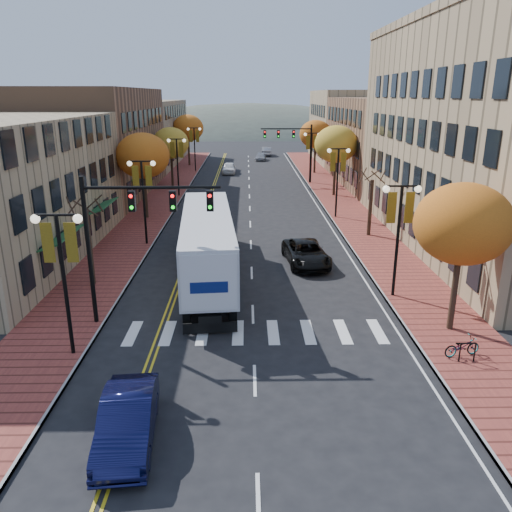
{
  "coord_description": "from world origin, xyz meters",
  "views": [
    {
      "loc": [
        -0.25,
        -18.56,
        10.33
      ],
      "look_at": [
        0.2,
        6.54,
        2.2
      ],
      "focal_mm": 35.0,
      "sensor_mm": 36.0,
      "label": 1
    }
  ],
  "objects_px": {
    "semi_truck": "(207,238)",
    "navy_sedan": "(127,420)",
    "black_suv": "(306,253)",
    "bicycle": "(462,347)"
  },
  "relations": [
    {
      "from": "semi_truck",
      "to": "navy_sedan",
      "type": "xyz_separation_m",
      "value": [
        -1.4,
        -14.81,
        -1.64
      ]
    },
    {
      "from": "navy_sedan",
      "to": "black_suv",
      "type": "xyz_separation_m",
      "value": [
        7.47,
        17.01,
        -0.01
      ]
    },
    {
      "from": "semi_truck",
      "to": "bicycle",
      "type": "xyz_separation_m",
      "value": [
        11.07,
        -9.94,
        -1.82
      ]
    },
    {
      "from": "navy_sedan",
      "to": "bicycle",
      "type": "bearing_deg",
      "value": 16.1
    },
    {
      "from": "semi_truck",
      "to": "bicycle",
      "type": "height_order",
      "value": "semi_truck"
    },
    {
      "from": "semi_truck",
      "to": "navy_sedan",
      "type": "height_order",
      "value": "semi_truck"
    },
    {
      "from": "black_suv",
      "to": "bicycle",
      "type": "distance_m",
      "value": 13.13
    },
    {
      "from": "semi_truck",
      "to": "black_suv",
      "type": "bearing_deg",
      "value": 15.06
    },
    {
      "from": "black_suv",
      "to": "bicycle",
      "type": "xyz_separation_m",
      "value": [
        5.0,
        -12.13,
        -0.17
      ]
    },
    {
      "from": "semi_truck",
      "to": "bicycle",
      "type": "distance_m",
      "value": 14.98
    }
  ]
}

